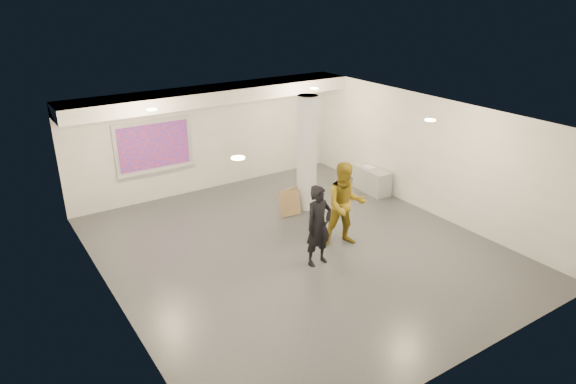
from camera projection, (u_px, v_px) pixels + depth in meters
floor at (298, 249)px, 11.55m from camera, size 8.00×9.00×0.01m
ceiling at (299, 119)px, 10.41m from camera, size 8.00×9.00×0.01m
wall_back at (208, 138)px, 14.46m from camera, size 8.00×0.01×3.00m
wall_front at (472, 282)px, 7.50m from camera, size 8.00×0.01×3.00m
wall_left at (109, 234)px, 8.95m from camera, size 0.01×9.00×3.00m
wall_right at (428, 155)px, 13.01m from camera, size 0.01×9.00×3.00m
soffit_band at (214, 95)px, 13.54m from camera, size 8.00×1.10×0.36m
downlight_nw at (152, 110)px, 11.24m from camera, size 0.22×0.22×0.02m
downlight_ne at (314, 88)px, 13.47m from camera, size 0.22×0.22×0.02m
downlight_sw at (238, 158)px, 8.14m from camera, size 0.22×0.22×0.02m
downlight_se at (430, 120)px, 10.38m from camera, size 0.22×0.22×0.02m
column at (307, 154)px, 13.13m from camera, size 0.52×0.52×3.00m
projection_screen at (154, 147)px, 13.60m from camera, size 2.10×0.13×1.42m
credenza at (372, 180)px, 14.62m from camera, size 0.56×1.20×0.68m
papers_stack at (369, 167)px, 14.62m from camera, size 0.24×0.30×0.02m
cardboard_back at (290, 201)px, 13.31m from camera, size 0.60×0.27×0.63m
cardboard_front at (290, 204)px, 13.14m from camera, size 0.58×0.24×0.62m
woman at (319, 226)px, 10.64m from camera, size 0.67×0.46×1.76m
man at (345, 204)px, 11.43m from camera, size 1.17×1.06×1.95m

